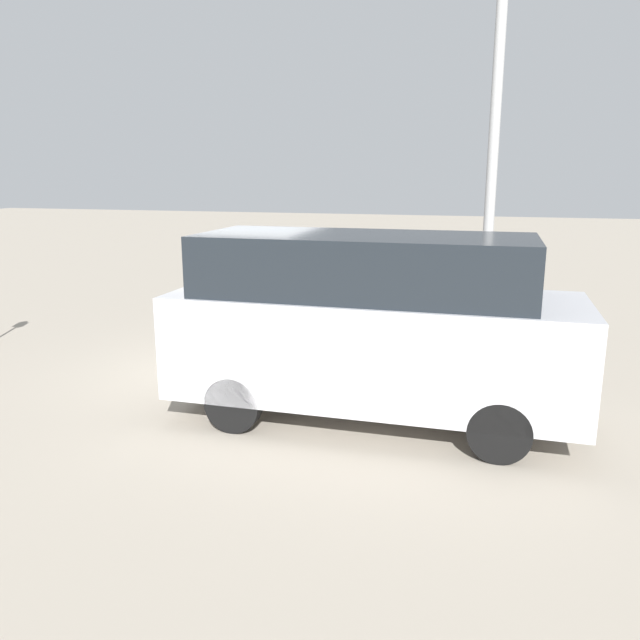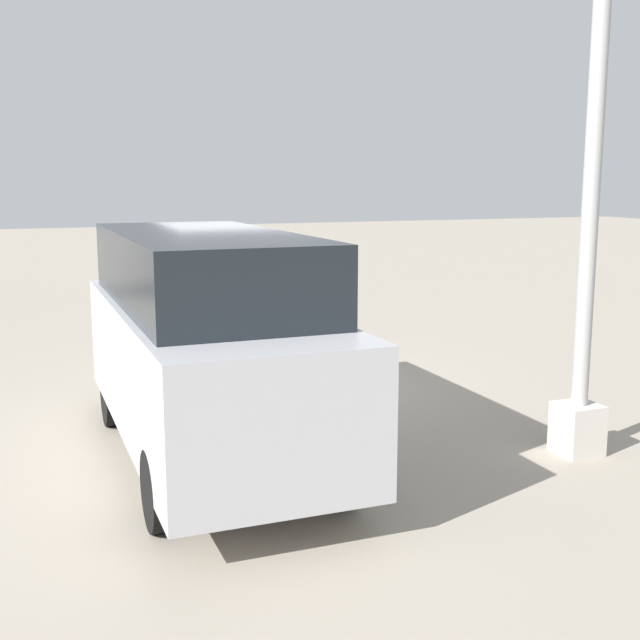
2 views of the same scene
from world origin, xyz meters
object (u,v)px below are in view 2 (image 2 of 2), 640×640
parking_meter_near (309,325)px  parked_van (207,340)px  parking_meter_far (199,278)px  lamp_post (588,243)px

parking_meter_near → parked_van: size_ratio=0.28×
parking_meter_far → parked_van: 7.79m
parked_van → parking_meter_far: bearing=167.8°
parking_meter_near → lamp_post: size_ratio=0.23×
lamp_post → parking_meter_near: bearing=-145.1°
parking_meter_near → parked_van: parked_van is taller
parked_van → lamp_post: bearing=70.5°
parking_meter_near → lamp_post: lamp_post is taller
parking_meter_far → parking_meter_near: bearing=12.7°
parking_meter_far → parked_van: bearing=-0.4°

